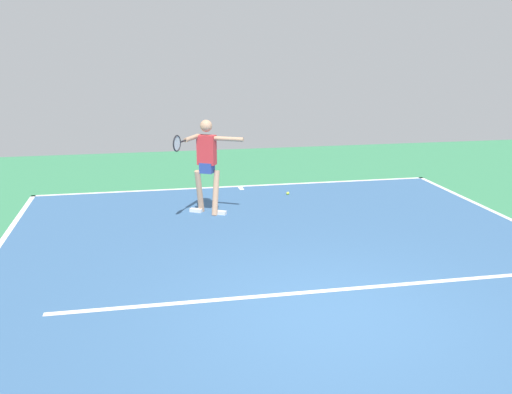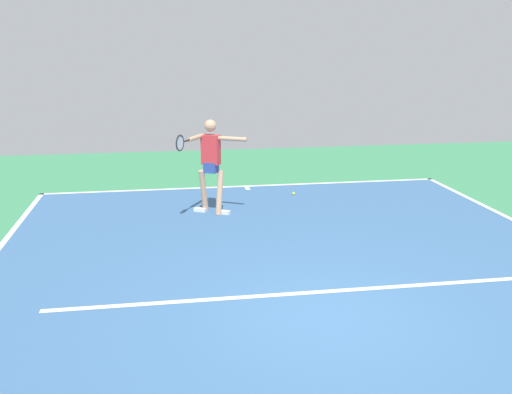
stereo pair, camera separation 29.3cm
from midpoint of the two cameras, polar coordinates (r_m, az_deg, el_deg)
ground_plane at (r=7.13m, az=6.46°, el=-11.55°), size 23.24×23.24×0.00m
court_surface at (r=7.13m, az=6.46°, el=-11.54°), size 9.16×13.52×0.00m
court_line_baseline_near at (r=13.31m, az=-2.27°, el=1.07°), size 9.16×0.10×0.01m
court_line_service at (r=7.73m, az=4.88°, el=-9.31°), size 6.87×0.10×0.01m
court_line_centre_mark at (r=13.12m, az=-2.13°, el=0.87°), size 0.10×0.30×0.01m
tennis_player at (r=10.94m, az=-5.69°, el=3.66°), size 1.34×1.08×1.82m
tennis_ball_centre_court at (r=12.56m, az=2.50°, el=0.37°), size 0.07×0.07×0.07m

